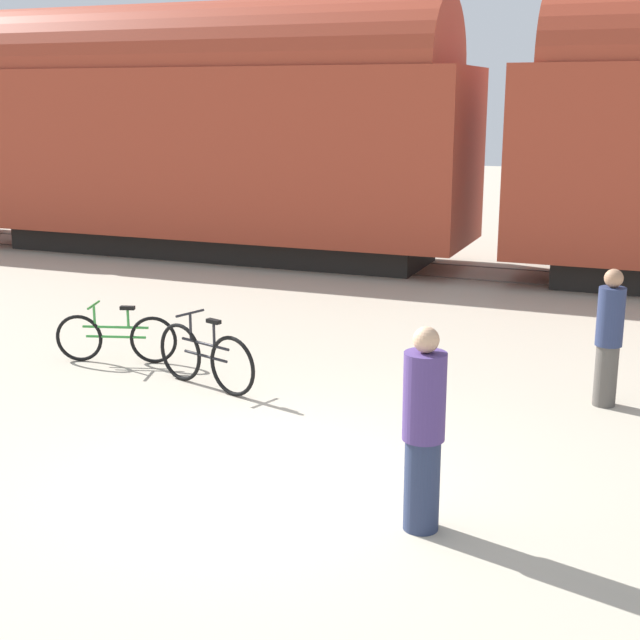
# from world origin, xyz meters

# --- Properties ---
(ground_plane) EXTENTS (80.00, 80.00, 0.00)m
(ground_plane) POSITION_xyz_m (0.00, 0.00, 0.00)
(ground_plane) COLOR #B2A893
(freight_train) EXTENTS (50.05, 3.02, 5.62)m
(freight_train) POSITION_xyz_m (-0.00, 10.95, 2.96)
(freight_train) COLOR black
(freight_train) RESTS_ON ground_plane
(rail_near) EXTENTS (62.05, 0.07, 0.01)m
(rail_near) POSITION_xyz_m (0.00, 10.23, 0.01)
(rail_near) COLOR #4C4238
(rail_near) RESTS_ON ground_plane
(rail_far) EXTENTS (62.05, 0.07, 0.01)m
(rail_far) POSITION_xyz_m (0.00, 11.66, 0.01)
(rail_far) COLOR #4C4238
(rail_far) RESTS_ON ground_plane
(bicycle_black) EXTENTS (1.65, 0.60, 0.95)m
(bicycle_black) POSITION_xyz_m (-1.84, 2.21, 0.40)
(bicycle_black) COLOR black
(bicycle_black) RESTS_ON ground_plane
(bicycle_green) EXTENTS (1.66, 0.58, 0.83)m
(bicycle_green) POSITION_xyz_m (-3.54, 2.74, 0.36)
(bicycle_green) COLOR black
(bicycle_green) RESTS_ON ground_plane
(person_in_navy) EXTENTS (0.32, 0.32, 1.66)m
(person_in_navy) POSITION_xyz_m (2.92, 3.40, 0.84)
(person_in_navy) COLOR #514C47
(person_in_navy) RESTS_ON ground_plane
(person_in_purple) EXTENTS (0.36, 0.36, 1.79)m
(person_in_purple) POSITION_xyz_m (1.71, -0.46, 0.90)
(person_in_purple) COLOR #283351
(person_in_purple) RESTS_ON ground_plane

